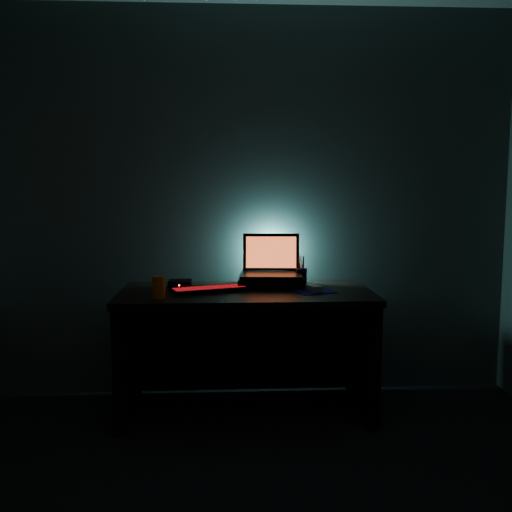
{
  "coord_description": "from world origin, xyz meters",
  "views": [
    {
      "loc": [
        -0.12,
        -1.72,
        1.37
      ],
      "look_at": [
        0.06,
        1.57,
        0.96
      ],
      "focal_mm": 40.0,
      "sensor_mm": 36.0,
      "label": 1
    }
  ],
  "objects": [
    {
      "name": "router",
      "position": [
        -0.4,
        1.75,
        0.77
      ],
      "size": [
        0.14,
        0.12,
        0.05
      ],
      "rotation": [
        0.0,
        0.0,
        -0.03
      ],
      "color": "black",
      "rests_on": "desk"
    },
    {
      "name": "mousepad",
      "position": [
        0.4,
        1.58,
        0.75
      ],
      "size": [
        0.27,
        0.25,
        0.0
      ],
      "primitive_type": "cube",
      "rotation": [
        0.0,
        0.0,
        0.29
      ],
      "color": "#0C0E54",
      "rests_on": "desk"
    },
    {
      "name": "pen_cup",
      "position": [
        0.36,
        1.82,
        0.8
      ],
      "size": [
        0.08,
        0.08,
        0.1
      ],
      "primitive_type": "cylinder",
      "rotation": [
        0.0,
        0.0,
        0.12
      ],
      "color": "black",
      "rests_on": "desk"
    },
    {
      "name": "mouse",
      "position": [
        0.4,
        1.58,
        0.77
      ],
      "size": [
        0.1,
        0.13,
        0.03
      ],
      "primitive_type": "cube",
      "rotation": [
        0.0,
        0.0,
        0.29
      ],
      "color": "gray",
      "rests_on": "mousepad"
    },
    {
      "name": "desk",
      "position": [
        0.0,
        1.67,
        0.49
      ],
      "size": [
        1.5,
        0.7,
        0.75
      ],
      "color": "black",
      "rests_on": "ground"
    },
    {
      "name": "riser",
      "position": [
        0.16,
        1.77,
        0.78
      ],
      "size": [
        0.42,
        0.33,
        0.06
      ],
      "primitive_type": "cube",
      "rotation": [
        0.0,
        0.0,
        -0.08
      ],
      "color": "black",
      "rests_on": "desk"
    },
    {
      "name": "laptop",
      "position": [
        0.16,
        1.82,
        0.87
      ],
      "size": [
        0.4,
        0.31,
        0.26
      ],
      "rotation": [
        0.0,
        0.0,
        -0.08
      ],
      "color": "black",
      "rests_on": "riser"
    },
    {
      "name": "room",
      "position": [
        0.0,
        0.0,
        1.25
      ],
      "size": [
        3.5,
        4.0,
        2.5
      ],
      "color": "black",
      "rests_on": "ground"
    },
    {
      "name": "keyboard",
      "position": [
        -0.22,
        1.6,
        0.76
      ],
      "size": [
        0.46,
        0.28,
        0.03
      ],
      "rotation": [
        0.0,
        0.0,
        0.33
      ],
      "color": "black",
      "rests_on": "desk"
    },
    {
      "name": "juice_glass",
      "position": [
        -0.49,
        1.42,
        0.81
      ],
      "size": [
        0.08,
        0.08,
        0.12
      ],
      "primitive_type": "cylinder",
      "rotation": [
        0.0,
        0.0,
        -0.13
      ],
      "color": "#E65F0C",
      "rests_on": "desk"
    }
  ]
}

